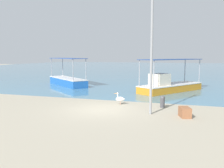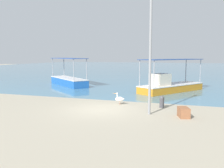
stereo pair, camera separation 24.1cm
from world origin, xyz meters
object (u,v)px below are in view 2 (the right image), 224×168
Objects in this scene: lamp_post at (150,47)px; mooring_bollard at (162,101)px; fishing_boat_near_right at (170,85)px; pelican at (119,99)px; cargo_crate at (184,112)px; fishing_boat_far_right at (69,80)px.

mooring_bollard is at bearing 77.77° from lamp_post.
lamp_post is at bearing -91.25° from fishing_boat_near_right.
pelican is at bearing 138.51° from lamp_post.
pelican is 2.81m from mooring_bollard.
fishing_boat_near_right is at bearing 100.27° from cargo_crate.
fishing_boat_near_right is 7.01m from mooring_bollard.
mooring_bollard is (0.43, 1.98, -3.30)m from lamp_post.
mooring_bollard is at bearing -2.51° from pelican.
cargo_crate is at bearing -55.87° from mooring_bollard.
lamp_post is (10.70, -10.44, 3.12)m from fishing_boat_far_right.
fishing_boat_far_right is 13.98m from mooring_bollard.
pelican is at bearing 177.49° from mooring_bollard.
mooring_bollard is (11.13, -8.46, -0.18)m from fishing_boat_far_right.
fishing_boat_far_right reaches higher than cargo_crate.
pelican is at bearing 152.39° from cargo_crate.
lamp_post is at bearing -41.49° from pelican.
cargo_crate is (1.65, -9.09, -0.38)m from fishing_boat_near_right.
lamp_post is (-0.20, -8.98, 3.06)m from fishing_boat_near_right.
mooring_bollard is 2.52m from cargo_crate.
fishing_boat_far_right reaches higher than pelican.
cargo_crate is at bearing -27.61° from pelican.
fishing_boat_far_right is 0.93× the size of lamp_post.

